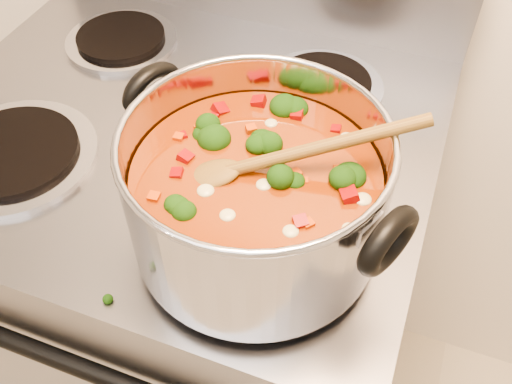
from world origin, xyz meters
The scene contains 4 objects.
electric_range centered at (0.01, 1.16, 0.47)m, with size 0.73×0.66×1.08m.
stockpot centered at (0.19, 1.00, 1.01)m, with size 0.34×0.28×0.17m.
wooden_spoon centered at (0.20, 1.00, 1.06)m, with size 0.24×0.13×0.09m.
cooktop_crumbs centered at (0.29, 1.00, 0.92)m, with size 0.28×0.31×0.01m.
Camera 1 is at (0.33, 0.62, 1.46)m, focal length 40.00 mm.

